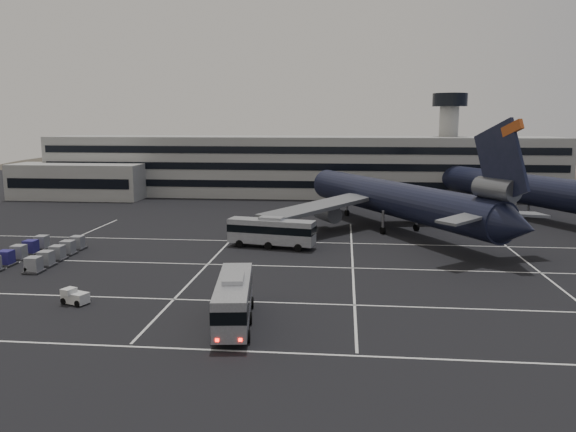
# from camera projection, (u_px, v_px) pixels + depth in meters

# --- Properties ---
(ground) EXTENTS (260.00, 260.00, 0.00)m
(ground) POSITION_uv_depth(u_px,v_px,m) (250.00, 274.00, 65.40)
(ground) COLOR black
(ground) RESTS_ON ground
(lane_markings) EXTENTS (90.00, 55.62, 0.01)m
(lane_markings) POSITION_uv_depth(u_px,v_px,m) (259.00, 273.00, 66.02)
(lane_markings) COLOR silver
(lane_markings) RESTS_ON ground
(terminal) EXTENTS (125.00, 26.00, 24.00)m
(terminal) POSITION_uv_depth(u_px,v_px,m) (287.00, 166.00, 134.32)
(terminal) COLOR gray
(terminal) RESTS_ON ground
(hills) EXTENTS (352.00, 180.00, 44.00)m
(hills) POSITION_uv_depth(u_px,v_px,m) (362.00, 194.00, 232.39)
(hills) COLOR #38332B
(hills) RESTS_ON ground
(trijet_main) EXTENTS (42.22, 52.88, 18.08)m
(trijet_main) POSITION_uv_depth(u_px,v_px,m) (395.00, 199.00, 90.45)
(trijet_main) COLOR black
(trijet_main) RESTS_ON ground
(trijet_far) EXTENTS (32.26, 54.05, 18.08)m
(trijet_far) POSITION_uv_depth(u_px,v_px,m) (534.00, 189.00, 101.76)
(trijet_far) COLOR black
(trijet_far) RESTS_ON ground
(bus_near) EXTENTS (4.43, 12.61, 4.36)m
(bus_near) POSITION_uv_depth(u_px,v_px,m) (234.00, 298.00, 48.98)
(bus_near) COLOR gray
(bus_near) RESTS_ON ground
(bus_far) EXTENTS (12.70, 5.28, 4.37)m
(bus_far) POSITION_uv_depth(u_px,v_px,m) (271.00, 231.00, 78.85)
(bus_far) COLOR gray
(bus_far) RESTS_ON ground
(tug_b) EXTENTS (2.85, 2.28, 1.61)m
(tug_b) POSITION_uv_depth(u_px,v_px,m) (76.00, 297.00, 54.68)
(tug_b) COLOR silver
(tug_b) RESTS_ON ground
(uld_cluster) EXTENTS (7.69, 14.74, 1.88)m
(uld_cluster) POSITION_uv_depth(u_px,v_px,m) (38.00, 253.00, 72.08)
(uld_cluster) COLOR #2D2D30
(uld_cluster) RESTS_ON ground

